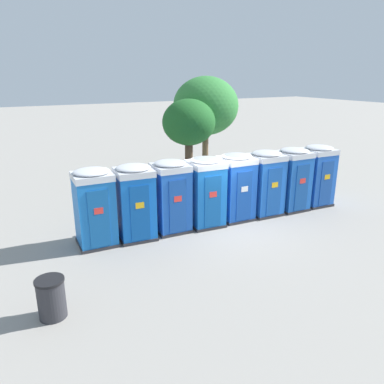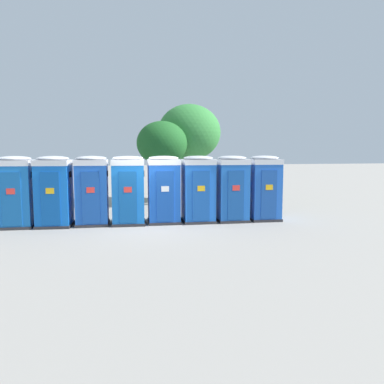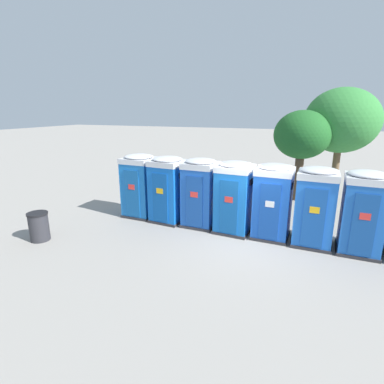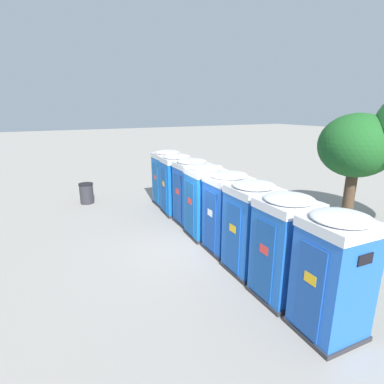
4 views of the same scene
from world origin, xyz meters
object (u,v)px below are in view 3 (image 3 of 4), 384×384
at_px(trash_can, 39,226).
at_px(street_tree_1, 302,136).
at_px(portapotty_5, 315,207).
at_px(portapotty_6, 362,212).
at_px(portapotty_1, 168,189).
at_px(portapotty_3, 234,197).
at_px(portapotty_2, 200,192).
at_px(street_tree_0, 341,121).
at_px(portapotty_4, 273,201).
at_px(portapotty_0, 140,185).

bearing_deg(trash_can, street_tree_1, 45.75).
relative_size(portapotty_5, portapotty_6, 1.00).
distance_m(portapotty_5, trash_can, 9.03).
xyz_separation_m(portapotty_1, portapotty_3, (2.63, -0.14, 0.00)).
bearing_deg(portapotty_2, portapotty_3, -6.62).
height_order(portapotty_1, trash_can, portapotty_1).
bearing_deg(street_tree_0, portapotty_4, -110.30).
height_order(portapotty_0, trash_can, portapotty_0).
relative_size(portapotty_0, street_tree_0, 0.48).
height_order(portapotty_1, portapotty_5, same).
distance_m(street_tree_0, trash_can, 13.61).
height_order(portapotty_1, portapotty_2, same).
relative_size(portapotty_0, portapotty_2, 1.00).
xyz_separation_m(portapotty_5, trash_can, (-8.49, -2.96, -0.80)).
bearing_deg(portapotty_5, portapotty_3, 177.52).
distance_m(portapotty_2, portapotty_3, 1.32).
distance_m(portapotty_1, street_tree_0, 9.00).
xyz_separation_m(portapotty_2, street_tree_1, (3.25, 4.78, 1.79)).
distance_m(portapotty_0, portapotty_6, 7.90).
xyz_separation_m(portapotty_2, portapotty_6, (5.26, -0.36, 0.00)).
xyz_separation_m(portapotty_4, portapotty_6, (2.63, -0.20, 0.00)).
relative_size(portapotty_0, trash_can, 2.63).
height_order(portapotty_3, portapotty_5, same).
relative_size(portapotty_4, street_tree_1, 0.60).
xyz_separation_m(portapotty_2, portapotty_4, (2.63, -0.16, -0.00)).
bearing_deg(portapotty_4, portapotty_5, -4.76).
bearing_deg(portapotty_5, street_tree_0, 81.23).
distance_m(portapotty_0, portapotty_5, 6.59).
relative_size(portapotty_2, trash_can, 2.63).
height_order(portapotty_4, portapotty_6, same).
bearing_deg(trash_can, portapotty_1, 44.93).
relative_size(street_tree_0, street_tree_1, 1.24).
relative_size(portapotty_1, portapotty_4, 1.00).
bearing_deg(street_tree_1, portapotty_0, -141.65).
height_order(portapotty_0, portapotty_6, same).
distance_m(portapotty_5, street_tree_1, 5.39).
height_order(street_tree_0, street_tree_1, street_tree_0).
bearing_deg(portapotty_5, portapotty_2, 176.14).
distance_m(portapotty_1, portapotty_6, 6.59).
bearing_deg(portapotty_0, portapotty_2, -2.70).
xyz_separation_m(portapotty_0, portapotty_1, (1.31, -0.13, 0.00)).
xyz_separation_m(portapotty_0, portapotty_2, (2.63, -0.12, 0.00)).
xyz_separation_m(portapotty_3, portapotty_4, (1.32, -0.00, -0.00)).
xyz_separation_m(portapotty_1, portapotty_4, (3.95, -0.15, 0.00)).
height_order(portapotty_3, portapotty_4, same).
height_order(portapotty_2, portapotty_6, same).
height_order(portapotty_1, portapotty_4, same).
bearing_deg(portapotty_4, portapotty_6, -4.34).
bearing_deg(portapotty_6, portapotty_0, 176.52).
distance_m(portapotty_2, street_tree_0, 8.13).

